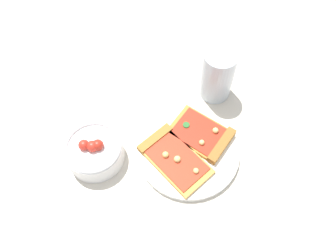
{
  "coord_description": "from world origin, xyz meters",
  "views": [
    {
      "loc": [
        0.32,
        -0.12,
        0.71
      ],
      "look_at": [
        -0.06,
        -0.03,
        0.03
      ],
      "focal_mm": 36.65,
      "sensor_mm": 36.0,
      "label": 1
    }
  ],
  "objects_px": {
    "pizza_slice_near": "(204,136)",
    "soda_glass": "(217,76)",
    "plate": "(188,152)",
    "pizza_slice_far": "(173,157)",
    "salad_bowl": "(94,151)"
  },
  "relations": [
    {
      "from": "pizza_slice_near",
      "to": "soda_glass",
      "type": "bearing_deg",
      "value": 152.63
    },
    {
      "from": "plate",
      "to": "pizza_slice_far",
      "type": "bearing_deg",
      "value": -76.02
    },
    {
      "from": "plate",
      "to": "salad_bowl",
      "type": "xyz_separation_m",
      "value": [
        -0.04,
        -0.2,
        0.02
      ]
    },
    {
      "from": "pizza_slice_near",
      "to": "salad_bowl",
      "type": "distance_m",
      "value": 0.25
    },
    {
      "from": "pizza_slice_far",
      "to": "soda_glass",
      "type": "distance_m",
      "value": 0.22
    },
    {
      "from": "plate",
      "to": "soda_glass",
      "type": "distance_m",
      "value": 0.19
    },
    {
      "from": "plate",
      "to": "pizza_slice_near",
      "type": "height_order",
      "value": "pizza_slice_near"
    },
    {
      "from": "pizza_slice_near",
      "to": "soda_glass",
      "type": "distance_m",
      "value": 0.15
    },
    {
      "from": "salad_bowl",
      "to": "soda_glass",
      "type": "distance_m",
      "value": 0.33
    },
    {
      "from": "pizza_slice_near",
      "to": "soda_glass",
      "type": "height_order",
      "value": "soda_glass"
    },
    {
      "from": "plate",
      "to": "salad_bowl",
      "type": "distance_m",
      "value": 0.21
    },
    {
      "from": "salad_bowl",
      "to": "pizza_slice_far",
      "type": "bearing_deg",
      "value": 73.71
    },
    {
      "from": "salad_bowl",
      "to": "soda_glass",
      "type": "relative_size",
      "value": 0.92
    },
    {
      "from": "pizza_slice_near",
      "to": "soda_glass",
      "type": "xyz_separation_m",
      "value": [
        -0.13,
        0.06,
        0.04
      ]
    },
    {
      "from": "pizza_slice_near",
      "to": "salad_bowl",
      "type": "relative_size",
      "value": 1.29
    }
  ]
}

